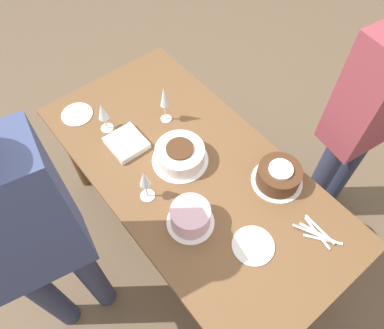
% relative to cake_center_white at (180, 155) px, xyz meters
% --- Properties ---
extents(ground_plane, '(12.00, 12.00, 0.00)m').
position_rel_cake_center_white_xyz_m(ground_plane, '(-0.08, -0.01, -0.78)').
color(ground_plane, brown).
extents(dining_table, '(1.67, 0.84, 0.74)m').
position_rel_cake_center_white_xyz_m(dining_table, '(-0.08, -0.01, -0.15)').
color(dining_table, brown).
rests_on(dining_table, ground_plane).
extents(cake_center_white, '(0.28, 0.28, 0.10)m').
position_rel_cake_center_white_xyz_m(cake_center_white, '(0.00, 0.00, 0.00)').
color(cake_center_white, white).
rests_on(cake_center_white, dining_table).
extents(cake_front_chocolate, '(0.25, 0.25, 0.11)m').
position_rel_cake_center_white_xyz_m(cake_front_chocolate, '(-0.39, -0.28, 0.00)').
color(cake_front_chocolate, white).
rests_on(cake_front_chocolate, dining_table).
extents(cake_back_decorated, '(0.22, 0.22, 0.12)m').
position_rel_cake_center_white_xyz_m(cake_back_decorated, '(-0.30, 0.17, 0.01)').
color(cake_back_decorated, white).
rests_on(cake_back_decorated, dining_table).
extents(wine_glass_near, '(0.07, 0.07, 0.18)m').
position_rel_cake_center_white_xyz_m(wine_glass_near, '(0.40, 0.17, 0.08)').
color(wine_glass_near, silver).
rests_on(wine_glass_near, dining_table).
extents(wine_glass_far, '(0.06, 0.06, 0.23)m').
position_rel_cake_center_white_xyz_m(wine_glass_far, '(0.26, -0.10, 0.11)').
color(wine_glass_far, silver).
rests_on(wine_glass_far, dining_table).
extents(wine_glass_extra, '(0.07, 0.07, 0.20)m').
position_rel_cake_center_white_xyz_m(wine_glass_extra, '(-0.06, 0.24, 0.09)').
color(wine_glass_extra, silver).
rests_on(wine_glass_extra, dining_table).
extents(dessert_plate_left, '(0.19, 0.19, 0.01)m').
position_rel_cake_center_white_xyz_m(dessert_plate_left, '(-0.55, 0.03, -0.04)').
color(dessert_plate_left, white).
rests_on(dessert_plate_left, dining_table).
extents(dessert_plate_right, '(0.17, 0.17, 0.01)m').
position_rel_cake_center_white_xyz_m(dessert_plate_right, '(0.58, 0.25, -0.04)').
color(dessert_plate_right, white).
rests_on(dessert_plate_right, dining_table).
extents(fork_pile, '(0.20, 0.12, 0.01)m').
position_rel_cake_center_white_xyz_m(fork_pile, '(-0.69, -0.23, -0.04)').
color(fork_pile, silver).
rests_on(fork_pile, dining_table).
extents(napkin_stack, '(0.19, 0.17, 0.03)m').
position_rel_cake_center_white_xyz_m(napkin_stack, '(0.24, 0.15, -0.03)').
color(napkin_stack, silver).
rests_on(napkin_stack, dining_table).
extents(person_cutting, '(0.27, 0.43, 1.56)m').
position_rel_cake_center_white_xyz_m(person_cutting, '(-0.45, -0.81, 0.16)').
color(person_cutting, '#2D334C').
rests_on(person_cutting, ground_plane).
extents(person_watching, '(0.29, 0.43, 1.67)m').
position_rel_cake_center_white_xyz_m(person_watching, '(-0.07, 0.75, 0.22)').
color(person_watching, '#2D334C').
rests_on(person_watching, ground_plane).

